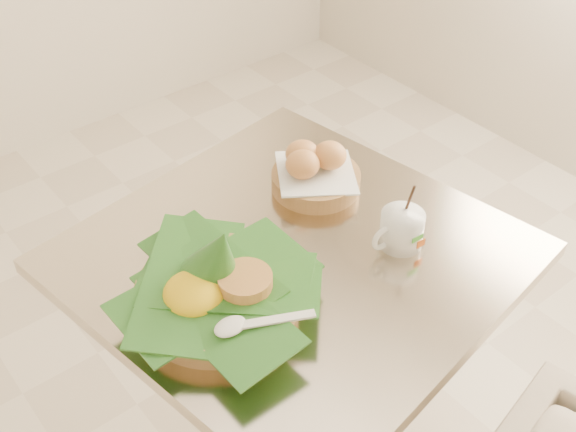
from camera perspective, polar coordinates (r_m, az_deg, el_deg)
cafe_table at (r=1.44m, az=0.43°, el=-9.31°), size 0.80×0.80×0.75m
rice_basket at (r=1.16m, az=-5.69°, el=-5.60°), size 0.33×0.33×0.17m
bread_basket at (r=1.41m, az=2.09°, el=3.52°), size 0.21×0.21×0.09m
coffee_mug at (r=1.29m, az=8.91°, el=-1.00°), size 0.11×0.08×0.14m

